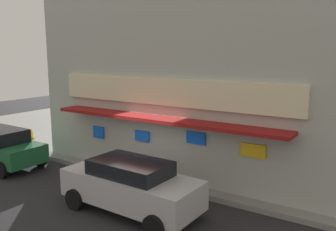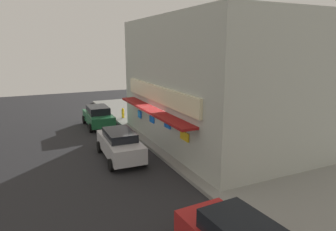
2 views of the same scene
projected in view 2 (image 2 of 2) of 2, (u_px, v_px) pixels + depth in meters
The scene contains 10 objects.
ground_plane at pixel (148, 149), 18.02m from camera, with size 49.80×49.80×0.00m, color #232326.
sidewalk at pixel (220, 137), 20.11m from camera, with size 33.20×10.22×0.18m, color gray.
corner_building at pixel (223, 80), 18.80m from camera, with size 12.49×9.54×7.49m.
traffic_light at pixel (188, 93), 15.03m from camera, with size 0.32×0.58×5.56m.
fire_hydrant at pixel (123, 113), 24.98m from camera, with size 0.46×0.22×0.84m.
trash_can at pixel (158, 132), 19.49m from camera, with size 0.46×0.46×0.75m, color #2D2D2D.
pedestrian at pixel (203, 151), 14.22m from camera, with size 0.48×0.43×1.84m.
potted_plant_by_doorway at pixel (177, 126), 20.08m from camera, with size 0.74×0.74×1.06m.
parked_car_silver at pixel (120, 144), 16.30m from camera, with size 4.32×1.99×1.58m.
parked_car_green at pixel (98, 116), 22.88m from camera, with size 3.98×1.94×1.57m.
Camera 2 is at (16.00, -6.16, 6.02)m, focal length 32.22 mm.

